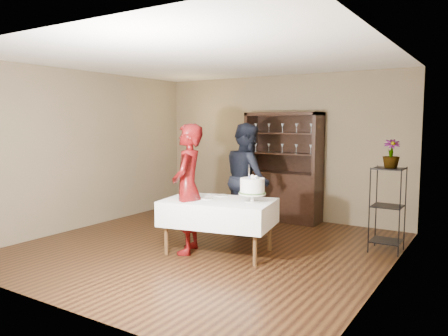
{
  "coord_description": "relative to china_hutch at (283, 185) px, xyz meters",
  "views": [
    {
      "loc": [
        3.56,
        -5.12,
        1.82
      ],
      "look_at": [
        0.26,
        0.1,
        1.17
      ],
      "focal_mm": 35.0,
      "sensor_mm": 36.0,
      "label": 1
    }
  ],
  "objects": [
    {
      "name": "woman",
      "position": [
        -0.27,
        -2.58,
        0.24
      ],
      "size": [
        0.65,
        0.77,
        1.8
      ],
      "primitive_type": "imported",
      "rotation": [
        0.0,
        0.0,
        -1.17
      ],
      "color": "#370508",
      "rests_on": "floor"
    },
    {
      "name": "plate_far",
      "position": [
        -0.04,
        -2.08,
        0.09
      ],
      "size": [
        0.2,
        0.2,
        0.01
      ],
      "primitive_type": "cylinder",
      "rotation": [
        0.0,
        0.0,
        0.0
      ],
      "color": "white",
      "rests_on": "cake_table"
    },
    {
      "name": "cake_table",
      "position": [
        0.11,
        -2.37,
        -0.09
      ],
      "size": [
        1.65,
        1.19,
        0.75
      ],
      "rotation": [
        0.0,
        0.0,
        0.19
      ],
      "color": "white",
      "rests_on": "floor"
    },
    {
      "name": "man",
      "position": [
        -0.14,
        -1.12,
        0.24
      ],
      "size": [
        1.1,
        1.11,
        1.81
      ],
      "primitive_type": "imported",
      "rotation": [
        0.0,
        0.0,
        2.32
      ],
      "color": "black",
      "rests_on": "floor"
    },
    {
      "name": "cake",
      "position": [
        0.58,
        -2.25,
        0.29
      ],
      "size": [
        0.42,
        0.42,
        0.51
      ],
      "rotation": [
        0.0,
        0.0,
        0.34
      ],
      "color": "white",
      "rests_on": "cake_table"
    },
    {
      "name": "floor",
      "position": [
        -0.2,
        -2.25,
        -0.66
      ],
      "size": [
        5.0,
        5.0,
        0.0
      ],
      "primitive_type": "plane",
      "color": "black",
      "rests_on": "ground"
    },
    {
      "name": "ceiling",
      "position": [
        -0.2,
        -2.25,
        2.04
      ],
      "size": [
        5.0,
        5.0,
        0.0
      ],
      "primitive_type": "plane",
      "rotation": [
        3.14,
        0.0,
        0.0
      ],
      "color": "white",
      "rests_on": "back_wall"
    },
    {
      "name": "wall_left",
      "position": [
        -2.7,
        -2.25,
        0.69
      ],
      "size": [
        0.02,
        5.0,
        2.7
      ],
      "primitive_type": "cube",
      "color": "brown",
      "rests_on": "floor"
    },
    {
      "name": "wall_right",
      "position": [
        2.3,
        -2.25,
        0.69
      ],
      "size": [
        0.02,
        5.0,
        2.7
      ],
      "primitive_type": "cube",
      "color": "brown",
      "rests_on": "floor"
    },
    {
      "name": "potted_plant",
      "position": [
        2.1,
        -1.06,
        0.72
      ],
      "size": [
        0.28,
        0.28,
        0.4
      ],
      "primitive_type": "imported",
      "rotation": [
        0.0,
        0.0,
        0.31
      ],
      "color": "#3E602E",
      "rests_on": "plant_etagere"
    },
    {
      "name": "plate_near",
      "position": [
        -0.06,
        -2.42,
        0.09
      ],
      "size": [
        0.22,
        0.22,
        0.01
      ],
      "primitive_type": "cylinder",
      "rotation": [
        0.0,
        0.0,
        -0.25
      ],
      "color": "white",
      "rests_on": "cake_table"
    },
    {
      "name": "china_hutch",
      "position": [
        0.0,
        0.0,
        0.0
      ],
      "size": [
        1.4,
        0.48,
        2.0
      ],
      "color": "black",
      "rests_on": "floor"
    },
    {
      "name": "plant_etagere",
      "position": [
        2.08,
        -1.05,
        -0.01
      ],
      "size": [
        0.42,
        0.42,
        1.2
      ],
      "color": "black",
      "rests_on": "floor"
    },
    {
      "name": "back_wall",
      "position": [
        -0.2,
        0.25,
        0.69
      ],
      "size": [
        5.0,
        0.02,
        2.7
      ],
      "primitive_type": "cube",
      "color": "brown",
      "rests_on": "floor"
    }
  ]
}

